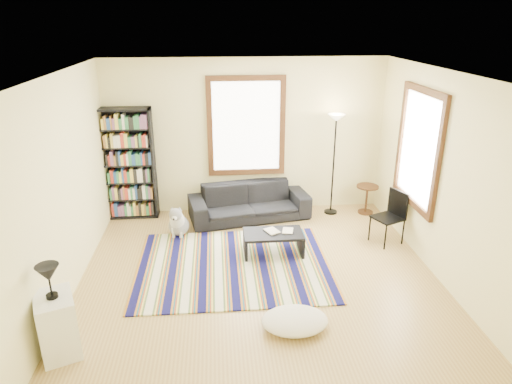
{
  "coord_description": "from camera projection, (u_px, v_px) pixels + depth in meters",
  "views": [
    {
      "loc": [
        -0.54,
        -5.54,
        3.44
      ],
      "look_at": [
        0.0,
        0.5,
        1.1
      ],
      "focal_mm": 32.0,
      "sensor_mm": 36.0,
      "label": 1
    }
  ],
  "objects": [
    {
      "name": "floor",
      "position": [
        259.0,
        280.0,
        6.45
      ],
      "size": [
        5.0,
        5.0,
        0.1
      ],
      "primitive_type": "cube",
      "color": "tan",
      "rests_on": "ground"
    },
    {
      "name": "ceiling",
      "position": [
        260.0,
        70.0,
        5.41
      ],
      "size": [
        5.0,
        5.0,
        0.1
      ],
      "primitive_type": "cube",
      "color": "white",
      "rests_on": "floor"
    },
    {
      "name": "wall_back",
      "position": [
        246.0,
        136.0,
        8.3
      ],
      "size": [
        5.0,
        0.1,
        2.8
      ],
      "primitive_type": "cube",
      "color": "beige",
      "rests_on": "floor"
    },
    {
      "name": "wall_front",
      "position": [
        291.0,
        296.0,
        3.56
      ],
      "size": [
        5.0,
        0.1,
        2.8
      ],
      "primitive_type": "cube",
      "color": "beige",
      "rests_on": "floor"
    },
    {
      "name": "wall_left",
      "position": [
        57.0,
        190.0,
        5.72
      ],
      "size": [
        0.1,
        5.0,
        2.8
      ],
      "primitive_type": "cube",
      "color": "beige",
      "rests_on": "floor"
    },
    {
      "name": "wall_right",
      "position": [
        447.0,
        179.0,
        6.14
      ],
      "size": [
        0.1,
        5.0,
        2.8
      ],
      "primitive_type": "cube",
      "color": "beige",
      "rests_on": "floor"
    },
    {
      "name": "window_back",
      "position": [
        246.0,
        127.0,
        8.15
      ],
      "size": [
        1.2,
        0.06,
        1.6
      ],
      "primitive_type": "cube",
      "color": "white",
      "rests_on": "wall_back"
    },
    {
      "name": "window_right",
      "position": [
        419.0,
        148.0,
        6.81
      ],
      "size": [
        0.06,
        1.2,
        1.6
      ],
      "primitive_type": "cube",
      "color": "white",
      "rests_on": "wall_right"
    },
    {
      "name": "rug",
      "position": [
        233.0,
        265.0,
        6.73
      ],
      "size": [
        2.8,
        2.24,
        0.02
      ],
      "primitive_type": "cube",
      "color": "#0C0C3E",
      "rests_on": "floor"
    },
    {
      "name": "sofa",
      "position": [
        249.0,
        202.0,
        8.23
      ],
      "size": [
        1.2,
        2.24,
        0.62
      ],
      "primitive_type": "imported",
      "rotation": [
        0.0,
        0.0,
        0.18
      ],
      "color": "black",
      "rests_on": "floor"
    },
    {
      "name": "bookshelf",
      "position": [
        129.0,
        164.0,
        8.06
      ],
      "size": [
        0.9,
        0.3,
        2.0
      ],
      "primitive_type": "cube",
      "color": "black",
      "rests_on": "floor"
    },
    {
      "name": "coffee_table",
      "position": [
        273.0,
        243.0,
        7.01
      ],
      "size": [
        0.92,
        0.54,
        0.36
      ],
      "primitive_type": "cube",
      "rotation": [
        0.0,
        0.0,
        -0.05
      ],
      "color": "black",
      "rests_on": "floor"
    },
    {
      "name": "book_a",
      "position": [
        267.0,
        232.0,
        6.94
      ],
      "size": [
        0.29,
        0.26,
        0.02
      ],
      "primitive_type": "imported",
      "rotation": [
        0.0,
        0.0,
        0.43
      ],
      "color": "beige",
      "rests_on": "coffee_table"
    },
    {
      "name": "book_b",
      "position": [
        283.0,
        230.0,
        7.0
      ],
      "size": [
        0.2,
        0.25,
        0.02
      ],
      "primitive_type": "imported",
      "rotation": [
        0.0,
        0.0,
        -0.23
      ],
      "color": "beige",
      "rests_on": "coffee_table"
    },
    {
      "name": "floor_cushion",
      "position": [
        295.0,
        321.0,
        5.36
      ],
      "size": [
        0.82,
        0.63,
        0.2
      ],
      "primitive_type": "ellipsoid",
      "rotation": [
        0.0,
        0.0,
        -0.05
      ],
      "color": "white",
      "rests_on": "floor"
    },
    {
      "name": "floor_lamp",
      "position": [
        333.0,
        165.0,
        8.23
      ],
      "size": [
        0.36,
        0.36,
        1.86
      ],
      "primitive_type": null,
      "rotation": [
        0.0,
        0.0,
        -0.25
      ],
      "color": "black",
      "rests_on": "floor"
    },
    {
      "name": "side_table",
      "position": [
        366.0,
        199.0,
        8.45
      ],
      "size": [
        0.51,
        0.51,
        0.54
      ],
      "primitive_type": "cylinder",
      "rotation": [
        0.0,
        0.0,
        -0.36
      ],
      "color": "#402310",
      "rests_on": "floor"
    },
    {
      "name": "folding_chair",
      "position": [
        388.0,
        218.0,
        7.29
      ],
      "size": [
        0.55,
        0.54,
        0.86
      ],
      "primitive_type": "cube",
      "rotation": [
        0.0,
        0.0,
        0.42
      ],
      "color": "black",
      "rests_on": "floor"
    },
    {
      "name": "white_cabinet",
      "position": [
        58.0,
        325.0,
        4.88
      ],
      "size": [
        0.54,
        0.61,
        0.7
      ],
      "primitive_type": "cube",
      "rotation": [
        0.0,
        0.0,
        0.38
      ],
      "color": "white",
      "rests_on": "floor"
    },
    {
      "name": "table_lamp",
      "position": [
        49.0,
        282.0,
        4.69
      ],
      "size": [
        0.27,
        0.27,
        0.38
      ],
      "primitive_type": null,
      "rotation": [
        0.0,
        0.0,
        0.13
      ],
      "color": "black",
      "rests_on": "white_cabinet"
    },
    {
      "name": "dog",
      "position": [
        178.0,
        219.0,
        7.62
      ],
      "size": [
        0.45,
        0.58,
        0.54
      ],
      "primitive_type": null,
      "rotation": [
        0.0,
        0.0,
        -0.13
      ],
      "color": "#B2B2B2",
      "rests_on": "floor"
    }
  ]
}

